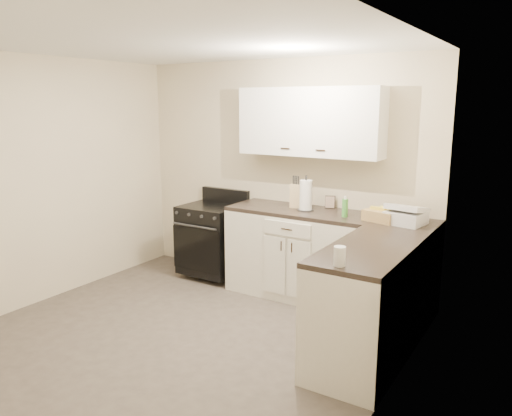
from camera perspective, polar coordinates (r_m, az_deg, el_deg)
The scene contains 20 objects.
floor at distance 4.56m, azimuth -8.87°, elevation -14.65°, with size 3.60×3.60×0.00m, color #473F38.
ceiling at distance 4.11m, azimuth -10.03°, elevation 18.31°, with size 3.60×3.60×0.00m, color white.
wall_back at distance 5.62m, azimuth 2.81°, elevation 3.92°, with size 3.60×3.60×0.00m, color beige.
wall_right at distance 3.28m, azimuth 14.94°, elevation -2.22°, with size 3.60×3.60×0.00m, color beige.
wall_left at distance 5.51m, azimuth -23.65°, elevation 2.77°, with size 3.60×3.60×0.00m, color beige.
base_cabinets_back at distance 5.34m, azimuth 5.13°, elevation -5.35°, with size 1.55×0.60×0.90m, color silver.
base_cabinets_right at distance 4.38m, azimuth 13.95°, elevation -9.57°, with size 0.60×1.90×0.90m, color silver.
countertop_back at distance 5.22m, azimuth 5.23°, elevation -0.42°, with size 1.55×0.60×0.04m, color black.
countertop_right at distance 4.24m, azimuth 14.26°, elevation -3.64°, with size 0.60×1.90×0.04m, color black.
upper_cabinets at distance 5.24m, azimuth 6.17°, elevation 9.77°, with size 1.55×0.30×0.70m, color white.
stove at distance 5.91m, azimuth -5.12°, elevation -3.54°, with size 0.66×0.56×0.80m, color black.
knife_block at distance 5.31m, azimuth 4.55°, elevation 1.39°, with size 0.11×0.10×0.25m, color #D7BA84.
paper_towel at distance 5.16m, azimuth 5.72°, elevation 1.45°, with size 0.13×0.13×0.31m, color white.
soap_bottle at distance 4.93m, azimuth 10.14°, elevation 0.00°, with size 0.06×0.06×0.18m, color green.
picture_frame at distance 5.31m, azimuth 8.47°, elevation 0.69°, with size 0.11×0.01×0.13m, color black.
wicker_basket at distance 4.82m, azimuth 14.15°, elevation -0.87°, with size 0.31×0.21×0.10m, color tan.
countertop_grill at distance 4.77m, azimuth 16.74°, elevation -1.06°, with size 0.32×0.30×0.12m, color silver.
glass_jar at distance 3.45m, azimuth 9.53°, elevation -5.46°, with size 0.08×0.08×0.14m, color silver.
oven_mitt_near at distance 4.10m, azimuth 7.83°, elevation -9.56°, with size 0.02×0.17×0.29m, color black.
oven_mitt_far at distance 4.26m, azimuth 8.73°, elevation -9.75°, with size 0.02×0.17×0.29m, color black.
Camera 1 is at (2.71, -3.06, 2.03)m, focal length 35.00 mm.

